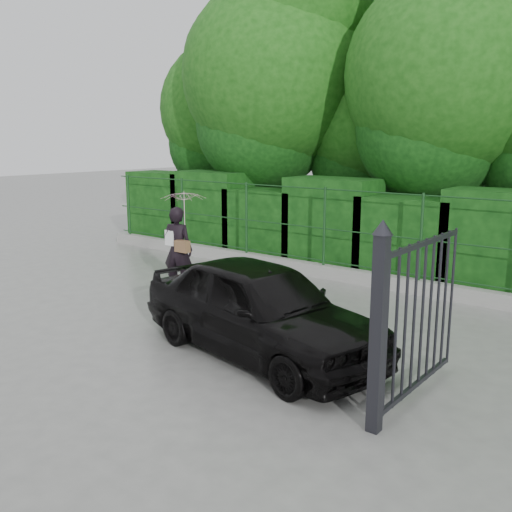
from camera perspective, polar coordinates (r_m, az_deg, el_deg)
The scene contains 8 objects.
ground at distance 10.21m, azimuth -8.81°, elevation -6.55°, with size 80.00×80.00×0.00m, color gray.
kerb at distance 13.50m, azimuth 5.30°, elevation -1.28°, with size 14.00×0.25×0.30m, color #9E9E99.
fence at distance 13.19m, azimuth 6.19°, elevation 3.03°, with size 14.13×0.06×1.80m.
hedge at distance 14.20m, azimuth 7.40°, elevation 2.99°, with size 14.20×1.20×2.24m.
trees at distance 15.56m, azimuth 16.17°, elevation 16.60°, with size 17.10×6.15×8.08m.
gate at distance 6.65m, azimuth 13.96°, elevation -6.01°, with size 0.22×2.33×2.36m.
woman at distance 11.87m, azimuth -7.50°, elevation 2.84°, with size 0.98×0.92×2.12m.
car at distance 8.43m, azimuth 0.45°, elevation -5.23°, with size 1.70×4.21×1.44m, color black.
Camera 1 is at (7.17, -6.53, 3.17)m, focal length 40.00 mm.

